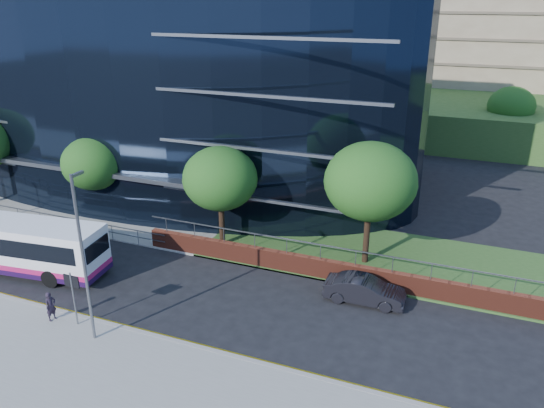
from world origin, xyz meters
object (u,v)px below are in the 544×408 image
at_px(tree_far_c, 220,179).
at_px(city_bus, 13,245).
at_px(tree_far_d, 370,181).
at_px(parked_car, 365,290).
at_px(streetlight_east, 83,255).
at_px(tree_far_b, 93,163).
at_px(pedestrian, 51,306).
at_px(street_sign, 72,288).
at_px(tree_dist_e, 511,106).

xyz_separation_m(tree_far_c, city_bus, (-9.73, -7.32, -2.91)).
height_order(tree_far_d, parked_car, tree_far_d).
distance_m(tree_far_c, streetlight_east, 11.22).
distance_m(tree_far_b, city_bus, 8.24).
distance_m(tree_far_b, parked_car, 20.55).
bearing_deg(tree_far_d, streetlight_east, -129.40).
relative_size(tree_far_b, pedestrian, 4.04).
height_order(tree_far_b, streetlight_east, streetlight_east).
distance_m(street_sign, city_bus, 7.95).
height_order(tree_dist_e, streetlight_east, streetlight_east).
xyz_separation_m(tree_far_b, streetlight_east, (9.00, -11.67, 0.23)).
distance_m(street_sign, tree_far_c, 11.14).
xyz_separation_m(street_sign, pedestrian, (-1.39, -0.16, -1.25)).
bearing_deg(tree_far_b, tree_dist_e, 48.48).
bearing_deg(streetlight_east, parked_car, 35.97).
relative_size(tree_far_b, streetlight_east, 0.76).
bearing_deg(pedestrian, street_sign, -72.40).
relative_size(tree_far_d, tree_dist_e, 1.14).
bearing_deg(parked_car, city_bus, 100.02).
bearing_deg(tree_far_b, city_bus, -87.99).
bearing_deg(tree_dist_e, tree_far_b, -131.52).
distance_m(tree_far_c, city_bus, 12.52).
height_order(street_sign, tree_far_c, tree_far_c).
relative_size(street_sign, tree_dist_e, 0.43).
distance_m(streetlight_east, city_bus, 9.94).
xyz_separation_m(parked_car, pedestrian, (-13.79, -7.48, 0.21)).
bearing_deg(tree_far_d, street_sign, -134.78).
distance_m(street_sign, tree_far_d, 16.61).
height_order(tree_far_d, pedestrian, tree_far_d).
bearing_deg(tree_far_c, pedestrian, -109.89).
bearing_deg(pedestrian, city_bus, 70.65).
xyz_separation_m(tree_far_b, city_bus, (0.27, -7.82, -2.58)).
bearing_deg(tree_dist_e, street_sign, -115.12).
distance_m(parked_car, pedestrian, 15.69).
relative_size(tree_dist_e, pedestrian, 4.35).
distance_m(tree_far_c, tree_dist_e, 35.36).
bearing_deg(parked_car, tree_far_b, 77.62).
bearing_deg(tree_far_b, pedestrian, -61.48).
bearing_deg(streetlight_east, street_sign, 158.64).
bearing_deg(tree_far_c, tree_far_d, 6.34).
distance_m(tree_far_d, tree_dist_e, 31.06).
relative_size(tree_far_c, city_bus, 0.56).
bearing_deg(tree_far_b, tree_far_c, -2.86).
height_order(tree_far_d, streetlight_east, streetlight_east).
bearing_deg(street_sign, tree_dist_e, 64.88).
bearing_deg(tree_dist_e, pedestrian, -116.58).
bearing_deg(street_sign, tree_far_c, 76.71).
bearing_deg(pedestrian, tree_far_c, -8.85).
relative_size(parked_car, pedestrian, 2.80).
bearing_deg(street_sign, city_bus, 155.69).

